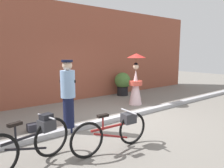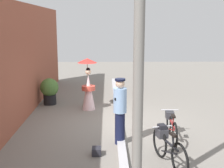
# 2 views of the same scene
# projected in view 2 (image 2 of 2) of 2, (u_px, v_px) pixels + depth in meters

# --- Properties ---
(ground_plane) EXTENTS (30.00, 30.00, 0.00)m
(ground_plane) POSITION_uv_depth(u_px,v_px,m) (118.00, 123.00, 9.43)
(ground_plane) COLOR gray
(building_wall) EXTENTS (14.00, 0.40, 3.75)m
(building_wall) POSITION_uv_depth(u_px,v_px,m) (13.00, 64.00, 9.00)
(building_wall) COLOR brown
(building_wall) RESTS_ON ground_plane
(sidewalk_curb) EXTENTS (14.00, 0.20, 0.12)m
(sidewalk_curb) POSITION_uv_depth(u_px,v_px,m) (118.00, 121.00, 9.42)
(sidewalk_curb) COLOR #B2B2B7
(sidewalk_curb) RESTS_ON ground_plane
(bicycle_near_officer) EXTENTS (1.73, 0.48, 0.76)m
(bicycle_near_officer) POSITION_uv_depth(u_px,v_px,m) (171.00, 125.00, 8.04)
(bicycle_near_officer) COLOR black
(bicycle_near_officer) RESTS_ON ground_plane
(bicycle_far_side) EXTENTS (1.67, 0.57, 0.83)m
(bicycle_far_side) POSITION_uv_depth(u_px,v_px,m) (167.00, 146.00, 6.58)
(bicycle_far_side) COLOR black
(bicycle_far_side) RESTS_ON ground_plane
(person_officer) EXTENTS (0.34, 0.34, 1.73)m
(person_officer) POSITION_uv_depth(u_px,v_px,m) (120.00, 109.00, 7.63)
(person_officer) COLOR #141938
(person_officer) RESTS_ON ground_plane
(person_with_parasol) EXTENTS (0.70, 0.70, 1.87)m
(person_with_parasol) POSITION_uv_depth(u_px,v_px,m) (88.00, 85.00, 10.75)
(person_with_parasol) COLOR silver
(person_with_parasol) RESTS_ON ground_plane
(potted_plant_by_door) EXTENTS (0.72, 0.70, 1.02)m
(potted_plant_by_door) POSITION_uv_depth(u_px,v_px,m) (50.00, 90.00, 11.49)
(potted_plant_by_door) COLOR black
(potted_plant_by_door) RESTS_ON ground_plane
(backpack_on_pavement) EXTENTS (0.25, 0.21, 0.18)m
(backpack_on_pavement) POSITION_uv_depth(u_px,v_px,m) (97.00, 151.00, 7.12)
(backpack_on_pavement) COLOR #26262D
(backpack_on_pavement) RESTS_ON ground_plane
(utility_pole) EXTENTS (0.18, 0.18, 4.80)m
(utility_pole) POSITION_uv_depth(u_px,v_px,m) (139.00, 67.00, 4.88)
(utility_pole) COLOR slate
(utility_pole) RESTS_ON ground_plane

